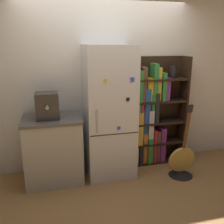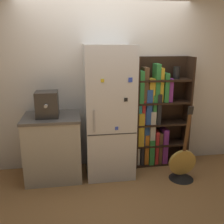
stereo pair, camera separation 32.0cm
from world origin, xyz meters
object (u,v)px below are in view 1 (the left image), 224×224
at_px(espresso_machine, 47,106).
at_px(refrigerator, 109,112).
at_px(guitar, 181,165).
at_px(bookshelf, 152,116).

bearing_deg(espresso_machine, refrigerator, 3.05).
xyz_separation_m(espresso_machine, guitar, (1.86, -0.32, -0.94)).
distance_m(bookshelf, guitar, 0.87).
bearing_deg(bookshelf, guitar, -65.57).
height_order(refrigerator, espresso_machine, refrigerator).
xyz_separation_m(refrigerator, bookshelf, (0.75, 0.19, -0.15)).
bearing_deg(guitar, refrigerator, 159.90).
bearing_deg(bookshelf, refrigerator, -165.89).
bearing_deg(bookshelf, espresso_machine, -171.69).
height_order(refrigerator, guitar, refrigerator).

